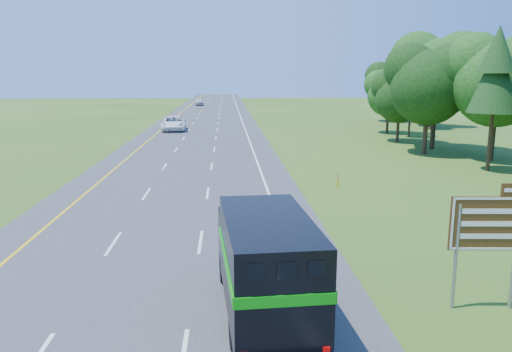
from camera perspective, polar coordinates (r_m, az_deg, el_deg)
The scene contains 8 objects.
road at distance 59.86m, azimuth -6.30°, elevation 4.66°, with size 15.00×260.00×0.04m, color #38383A.
lane_markings at distance 59.85m, azimuth -6.30°, elevation 4.68°, with size 11.15×260.00×0.01m.
tree_wall_right at distance 45.62m, azimuth 27.21°, elevation 8.93°, with size 16.00×100.00×12.00m, color #14340E, non-canonical shape.
horse_truck at distance 14.35m, azimuth 0.98°, elevation -9.95°, with size 2.74×7.43×3.23m.
white_suv at distance 65.34m, azimuth -9.38°, elevation 5.96°, with size 3.02×6.55×1.82m, color white.
far_car at distance 119.61m, azimuth -6.48°, elevation 8.41°, with size 1.96×4.87×1.66m, color #B9B9C1.
exit_sign at distance 16.41m, azimuth 25.12°, elevation -5.45°, with size 2.31×0.23×3.91m.
delineator at distance 31.85m, azimuth 9.33°, elevation -0.45°, with size 0.08×0.04×0.98m.
Camera 1 is at (2.98, -9.37, 7.00)m, focal length 35.00 mm.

